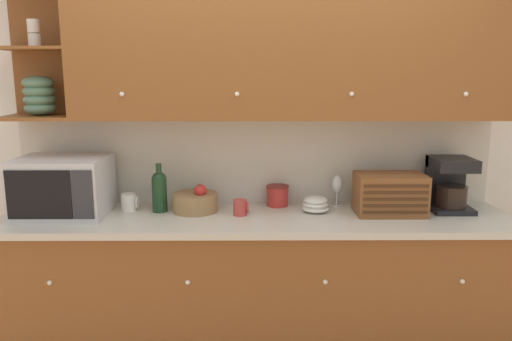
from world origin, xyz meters
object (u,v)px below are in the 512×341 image
at_px(storage_canister, 277,196).
at_px(bowl_stack_on_counter, 316,204).
at_px(bread_box, 390,194).
at_px(wine_bottle, 159,190).
at_px(microwave, 63,186).
at_px(fruit_basket, 195,202).
at_px(mug_blue_second, 129,202).
at_px(coffee_maker, 449,184).
at_px(mug, 241,207).
at_px(wine_glass, 337,185).

height_order(storage_canister, bowl_stack_on_counter, storage_canister).
bearing_deg(bread_box, bowl_stack_on_counter, 174.48).
height_order(wine_bottle, bread_box, wine_bottle).
height_order(microwave, fruit_basket, microwave).
xyz_separation_m(bowl_stack_on_counter, bread_box, (0.43, -0.04, 0.07)).
height_order(bowl_stack_on_counter, bread_box, bread_box).
height_order(mug_blue_second, coffee_maker, coffee_maker).
bearing_deg(wine_bottle, mug_blue_second, 174.52).
xyz_separation_m(microwave, mug, (1.03, -0.02, -0.12)).
relative_size(fruit_basket, mug, 2.90).
bearing_deg(coffee_maker, bowl_stack_on_counter, -176.75).
bearing_deg(mug_blue_second, fruit_basket, -1.87).
bearing_deg(coffee_maker, mug, -174.77).
relative_size(mug, wine_glass, 0.47).
relative_size(fruit_basket, storage_canister, 1.90).
height_order(microwave, wine_glass, microwave).
height_order(mug, wine_glass, wine_glass).
height_order(storage_canister, bread_box, bread_box).
bearing_deg(bowl_stack_on_counter, coffee_maker, 3.25).
xyz_separation_m(fruit_basket, storage_canister, (0.50, 0.13, 0.01)).
bearing_deg(fruit_basket, mug, -17.78).
bearing_deg(bread_box, mug_blue_second, 177.30).
bearing_deg(microwave, storage_canister, 8.58).
relative_size(bowl_stack_on_counter, bread_box, 0.41).
height_order(fruit_basket, mug, fruit_basket).
distance_m(mug_blue_second, storage_canister, 0.90).
relative_size(fruit_basket, bowl_stack_on_counter, 1.66).
xyz_separation_m(fruit_basket, bowl_stack_on_counter, (0.72, -0.02, -0.01)).
relative_size(wine_bottle, wine_glass, 1.50).
bearing_deg(fruit_basket, storage_canister, 14.19).
bearing_deg(wine_glass, bowl_stack_on_counter, -138.82).
bearing_deg(bread_box, coffee_maker, 12.90).
distance_m(mug, bread_box, 0.88).
bearing_deg(mug, microwave, 178.70).
bearing_deg(bowl_stack_on_counter, fruit_basket, 178.54).
xyz_separation_m(fruit_basket, mug, (0.27, -0.09, -0.01)).
distance_m(fruit_basket, bowl_stack_on_counter, 0.72).
bearing_deg(bread_box, fruit_basket, 177.02).
height_order(fruit_basket, bread_box, bread_box).
relative_size(wine_bottle, bowl_stack_on_counter, 1.80).
bearing_deg(storage_canister, fruit_basket, -165.81).
xyz_separation_m(mug_blue_second, bowl_stack_on_counter, (1.12, -0.03, -0.01)).
bearing_deg(coffee_maker, wine_glass, 172.77).
bearing_deg(microwave, wine_bottle, 6.16).
distance_m(mug_blue_second, fruit_basket, 0.40).
distance_m(microwave, mug_blue_second, 0.39).
distance_m(mug_blue_second, bread_box, 1.55).
bearing_deg(storage_canister, mug, -136.52).
bearing_deg(microwave, mug, -1.30).
relative_size(microwave, coffee_maker, 1.57).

